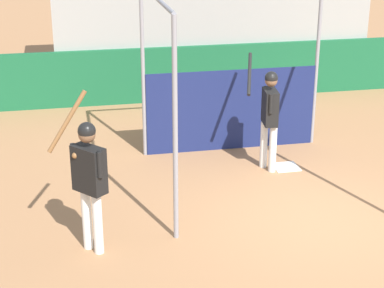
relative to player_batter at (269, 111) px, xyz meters
The scene contains 7 objects.
ground_plane 2.26m from the player_batter, 84.32° to the right, with size 60.00×60.00×0.00m, color #A8754C.
outfield_wall 4.47m from the player_batter, 87.47° to the left, with size 24.00×0.12×1.30m.
bleacher_section 6.54m from the player_batter, 88.27° to the left, with size 7.60×4.00×3.38m.
batting_cage 0.71m from the player_batter, 124.27° to the left, with size 3.39×3.32×3.19m.
home_plate 1.14m from the player_batter, ahead, with size 0.44×0.44×0.02m.
player_batter is the anchor object (origin of this frame).
player_waiting 3.91m from the player_batter, 145.06° to the right, with size 0.76×0.67×2.18m.
Camera 1 is at (-3.64, -8.08, 4.48)m, focal length 60.00 mm.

